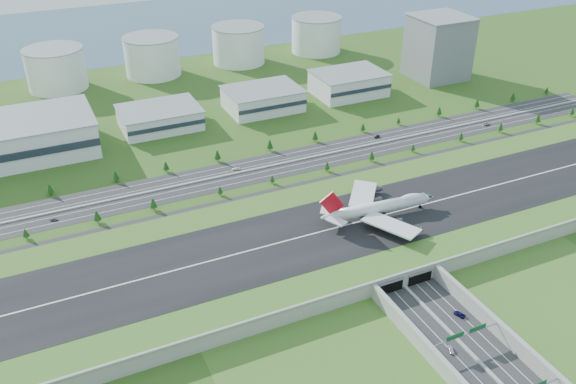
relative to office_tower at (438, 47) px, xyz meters
name	(u,v)px	position (x,y,z in m)	size (l,w,h in m)	color
ground	(354,235)	(-200.00, -195.00, -27.50)	(1200.00, 1200.00, 0.00)	#254A17
airfield_deck	(354,229)	(-200.00, -195.09, -23.38)	(520.00, 100.00, 9.20)	gray
underpass_road	(471,348)	(-200.00, -294.42, -24.07)	(38.80, 120.40, 8.00)	#28282B
sign_gantry_near	(466,335)	(-200.00, -290.04, -20.55)	(38.70, 0.70, 9.80)	gray
north_expressway	(283,164)	(-200.00, -100.00, -27.44)	(560.00, 36.00, 0.12)	#28282B
tree_row	(307,151)	(-181.02, -97.71, -22.81)	(506.06, 48.62, 8.28)	#3D2819
hangar_west	(3,141)	(-370.00, -10.00, -15.00)	(120.00, 60.00, 25.00)	silver
hangar_mid_a	(160,118)	(-260.00, -5.00, -20.00)	(58.00, 42.00, 15.00)	silver
hangar_mid_b	(263,99)	(-175.00, -5.00, -19.00)	(58.00, 42.00, 17.00)	silver
hangar_mid_c	(349,84)	(-95.00, -5.00, -18.00)	(58.00, 42.00, 19.00)	silver
office_tower	(438,47)	(0.00, 0.00, 0.00)	(46.00, 46.00, 55.00)	slate
fuel_tank_a	(56,69)	(-320.00, 115.00, -10.00)	(50.00, 50.00, 35.00)	white
fuel_tank_b	(152,56)	(-235.00, 115.00, -10.00)	(50.00, 50.00, 35.00)	white
fuel_tank_c	(239,45)	(-150.00, 115.00, -10.00)	(50.00, 50.00, 35.00)	white
fuel_tank_d	(316,35)	(-65.00, 115.00, -10.00)	(50.00, 50.00, 35.00)	white
bay_water	(148,26)	(-200.00, 285.00, -27.47)	(1200.00, 260.00, 0.06)	#3A5570
boeing_747	(379,207)	(-184.40, -194.59, -13.29)	(70.92, 66.78, 21.93)	silver
car_0	(451,350)	(-206.69, -289.86, -26.54)	(1.99, 4.95, 1.69)	silver
car_2	(460,314)	(-188.83, -273.14, -26.58)	(2.64, 5.73, 1.59)	#0F0C40
car_4	(54,219)	(-350.06, -109.24, -26.63)	(1.76, 4.38, 1.49)	slate
car_5	(377,136)	(-119.80, -91.10, -26.53)	(1.79, 5.13, 1.69)	black
car_6	(486,124)	(-30.93, -106.99, -26.53)	(2.83, 6.15, 1.71)	#BCBCC1
car_7	(236,169)	(-232.44, -94.67, -26.65)	(2.05, 5.05, 1.47)	white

